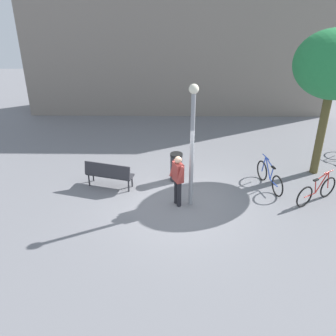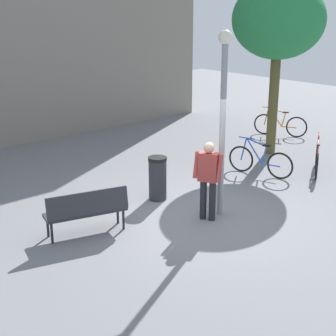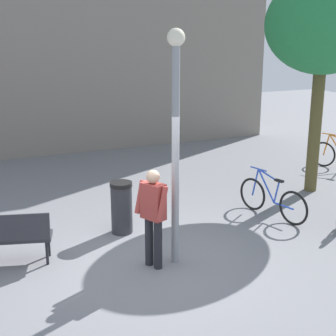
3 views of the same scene
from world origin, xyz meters
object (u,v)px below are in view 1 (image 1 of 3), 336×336
plaza_tree (335,66)px  lamppost (192,136)px  park_bench (109,173)px  trash_bin (176,167)px  person_by_lamppost (178,177)px  bicycle_blue (269,177)px  bicycle_red (317,191)px

plaza_tree → lamppost: bearing=-154.4°
park_bench → trash_bin: size_ratio=1.64×
person_by_lamppost → bicycle_blue: bearing=19.7°
park_bench → trash_bin: bearing=13.4°
person_by_lamppost → trash_bin: 1.63m
person_by_lamppost → bicycle_red: size_ratio=1.08×
trash_bin → park_bench: bearing=-166.6°
lamppost → trash_bin: size_ratio=3.78×
lamppost → bicycle_blue: 3.49m
lamppost → bicycle_red: bearing=3.0°
lamppost → plaza_tree: 5.30m
plaza_tree → bicycle_red: plaza_tree is taller
person_by_lamppost → park_bench: bearing=155.7°
plaza_tree → bicycle_red: bearing=-106.8°
person_by_lamppost → park_bench: 2.54m
person_by_lamppost → trash_bin: (-0.03, 1.57, -0.45)m
lamppost → park_bench: size_ratio=2.30×
lamppost → plaza_tree: bearing=25.6°
bicycle_blue → trash_bin: 3.16m
lamppost → bicycle_blue: (2.69, 1.09, -1.95)m
person_by_lamppost → trash_bin: bearing=91.2°
lamppost → plaza_tree: (4.58, 2.19, 1.52)m
park_bench → trash_bin: trash_bin is taller
lamppost → bicycle_blue: size_ratio=2.18×
plaza_tree → bicycle_blue: plaza_tree is taller
bicycle_blue → bicycle_red: bearing=-34.2°
person_by_lamppost → bicycle_red: (4.38, 0.23, -0.58)m
person_by_lamppost → bicycle_blue: size_ratio=0.95×
lamppost → person_by_lamppost: size_ratio=2.30×
person_by_lamppost → plaza_tree: plaza_tree is taller
park_bench → bicycle_red: bearing=-6.9°
lamppost → person_by_lamppost: 1.42m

